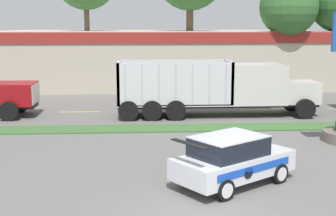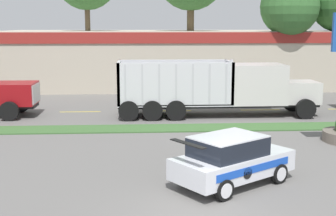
% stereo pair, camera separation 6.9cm
% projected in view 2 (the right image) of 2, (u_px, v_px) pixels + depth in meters
% --- Properties ---
extents(grass_verge, '(120.00, 1.72, 0.06)m').
position_uv_depth(grass_verge, '(175.00, 128.00, 23.14)').
color(grass_verge, '#3D6633').
rests_on(grass_verge, ground_plane).
extents(centre_line_3, '(2.40, 0.14, 0.01)m').
position_uv_depth(centre_line_3, '(80.00, 112.00, 27.62)').
color(centre_line_3, yellow).
rests_on(centre_line_3, ground_plane).
extents(centre_line_4, '(2.40, 0.14, 0.01)m').
position_uv_depth(centre_line_4, '(171.00, 111.00, 27.93)').
color(centre_line_4, yellow).
rests_on(centre_line_4, ground_plane).
extents(centre_line_5, '(2.40, 0.14, 0.01)m').
position_uv_depth(centre_line_5, '(260.00, 110.00, 28.24)').
color(centre_line_5, yellow).
rests_on(centre_line_5, ground_plane).
extents(dump_truck_lead, '(11.28, 2.62, 3.24)m').
position_uv_depth(dump_truck_lead, '(234.00, 89.00, 26.21)').
color(dump_truck_lead, black).
rests_on(dump_truck_lead, ground_plane).
extents(rally_car, '(4.33, 3.77, 1.66)m').
position_uv_depth(rally_car, '(231.00, 159.00, 14.91)').
color(rally_car, silver).
rests_on(rally_car, ground_plane).
extents(store_building_backdrop, '(27.84, 12.10, 4.58)m').
position_uv_depth(store_building_backdrop, '(167.00, 57.00, 40.36)').
color(store_building_backdrop, '#BCB29E').
rests_on(store_building_backdrop, ground_plane).
extents(tree_behind_left, '(4.38, 4.38, 9.69)m').
position_uv_depth(tree_behind_left, '(290.00, 1.00, 34.77)').
color(tree_behind_left, brown).
rests_on(tree_behind_left, ground_plane).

